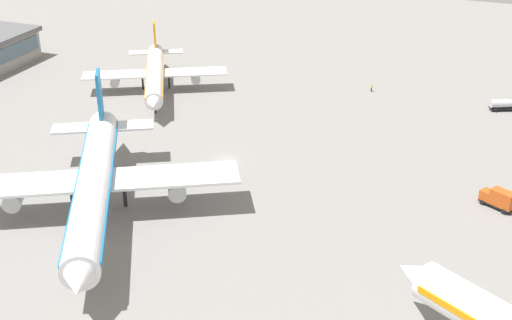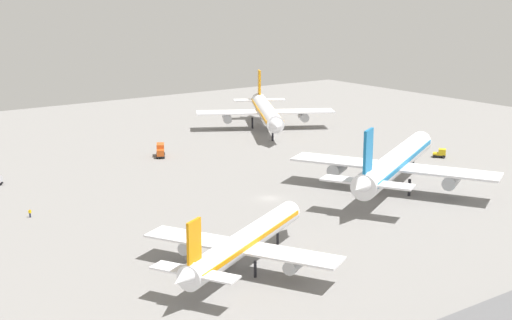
{
  "view_description": "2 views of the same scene",
  "coord_description": "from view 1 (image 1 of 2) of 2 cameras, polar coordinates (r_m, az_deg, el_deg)",
  "views": [
    {
      "loc": [
        105.29,
        46.55,
        56.54
      ],
      "look_at": [
        8.38,
        9.1,
        5.59
      ],
      "focal_mm": 49.29,
      "sensor_mm": 36.0,
      "label": 1
    },
    {
      "loc": [
        -87.94,
        -116.34,
        43.01
      ],
      "look_at": [
        7.34,
        15.02,
        4.34
      ],
      "focal_mm": 50.98,
      "sensor_mm": 36.0,
      "label": 2
    }
  ],
  "objects": [
    {
      "name": "ground",
      "position": [
        128.26,
        -2.44,
        -0.06
      ],
      "size": [
        288.0,
        288.0,
        0.0
      ],
      "primitive_type": "plane",
      "color": "gray"
    },
    {
      "name": "airplane_at_gate",
      "position": [
        160.66,
        -8.2,
        6.96
      ],
      "size": [
        37.53,
        31.28,
        12.4
      ],
      "rotation": [
        0.0,
        0.0,
        0.48
      ],
      "color": "white",
      "rests_on": "ground"
    },
    {
      "name": "airplane_taxiing",
      "position": [
        110.1,
        -12.98,
        -1.82
      ],
      "size": [
        51.17,
        42.72,
        17.02
      ],
      "rotation": [
        0.0,
        0.0,
        0.5
      ],
      "color": "white",
      "rests_on": "ground"
    },
    {
      "name": "catering_truck",
      "position": [
        118.65,
        19.08,
        -2.98
      ],
      "size": [
        4.38,
        5.82,
        3.3
      ],
      "rotation": [
        0.0,
        0.0,
        4.21
      ],
      "color": "black",
      "rests_on": "ground"
    },
    {
      "name": "fuel_truck",
      "position": [
        159.11,
        19.56,
        4.28
      ],
      "size": [
        4.33,
        6.52,
        2.5
      ],
      "rotation": [
        0.0,
        0.0,
        2.0
      ],
      "color": "black",
      "rests_on": "ground"
    },
    {
      "name": "ground_crew_worker",
      "position": [
        163.01,
        9.36,
        5.79
      ],
      "size": [
        0.57,
        0.43,
        1.67
      ],
      "rotation": [
        0.0,
        0.0,
        1.42
      ],
      "color": "#1E2338",
      "rests_on": "ground"
    }
  ]
}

